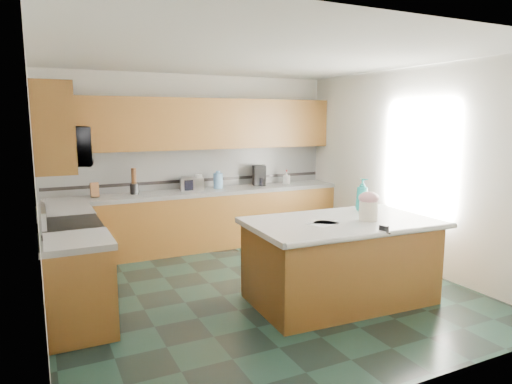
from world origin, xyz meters
TOP-DOWN VIEW (x-y plane):
  - floor at (0.00, 0.00)m, footprint 4.60×4.60m
  - ceiling at (0.00, 0.00)m, footprint 4.60×4.60m
  - wall_back at (0.00, 2.32)m, footprint 4.60×0.04m
  - wall_front at (0.00, -2.32)m, footprint 4.60×0.04m
  - wall_left at (-2.32, 0.00)m, footprint 0.04×4.60m
  - wall_right at (2.32, 0.00)m, footprint 0.04×4.60m
  - back_base_cab at (0.00, 2.00)m, footprint 4.60×0.60m
  - back_countertop at (0.00, 2.00)m, footprint 4.60×0.64m
  - back_upper_cab at (0.00, 2.13)m, footprint 4.60×0.33m
  - back_backsplash at (0.00, 2.29)m, footprint 4.60×0.02m
  - back_accent_band at (0.00, 2.28)m, footprint 4.60×0.01m
  - left_base_cab_rear at (-2.00, 1.29)m, footprint 0.60×0.82m
  - left_counter_rear at (-2.00, 1.29)m, footprint 0.64×0.82m
  - left_base_cab_front at (-2.00, -0.24)m, footprint 0.60×0.72m
  - left_counter_front at (-2.00, -0.24)m, footprint 0.64×0.72m
  - left_backsplash at (-2.29, 0.55)m, footprint 0.02×2.30m
  - left_accent_band at (-2.28, 0.55)m, footprint 0.01×2.30m
  - left_upper_cab_rear at (-2.13, 1.42)m, footprint 0.33×1.09m
  - left_upper_cab_front at (-2.13, -0.24)m, footprint 0.33×0.72m
  - range_body at (-2.00, 0.50)m, footprint 0.60×0.76m
  - range_oven_door at (-1.71, 0.50)m, footprint 0.02×0.68m
  - range_cooktop at (-2.00, 0.50)m, footprint 0.62×0.78m
  - range_handle at (-1.68, 0.50)m, footprint 0.02×0.66m
  - range_backguard at (-2.26, 0.50)m, footprint 0.06×0.76m
  - microwave at (-2.00, 0.50)m, footprint 0.50×0.73m
  - island_base at (0.68, -0.68)m, footprint 1.98×1.19m
  - island_top at (0.68, -0.68)m, footprint 2.08×1.29m
  - island_bullnose at (0.68, -1.28)m, footprint 2.03×0.15m
  - treat_jar at (0.95, -0.82)m, footprint 0.26×0.26m
  - treat_jar_lid at (0.95, -0.82)m, footprint 0.22×0.22m
  - treat_jar_knob at (0.95, -0.82)m, footprint 0.07×0.03m
  - treat_jar_knob_end_l at (0.91, -0.82)m, footprint 0.04×0.04m
  - treat_jar_knob_end_r at (0.98, -0.82)m, footprint 0.04×0.04m
  - soap_bottle_island at (1.23, -0.36)m, footprint 0.18×0.18m
  - paper_sheet_a at (0.41, -0.74)m, footprint 0.36×0.32m
  - paper_sheet_b at (0.47, -0.70)m, footprint 0.32×0.31m
  - clamp_body at (0.77, -1.26)m, footprint 0.06×0.10m
  - clamp_handle at (0.77, -1.32)m, footprint 0.02×0.07m
  - knife_block at (-1.56, 2.05)m, footprint 0.11×0.15m
  - utensil_crock at (-1.00, 2.08)m, footprint 0.12×0.12m
  - utensil_bundle at (-1.00, 2.08)m, footprint 0.07×0.07m
  - toaster_oven at (-0.13, 2.05)m, footprint 0.39×0.30m
  - toaster_oven_door at (-0.13, 1.94)m, footprint 0.31×0.01m
  - paper_towel at (0.01, 2.10)m, footprint 0.11×0.11m
  - paper_towel_base at (0.01, 2.10)m, footprint 0.16×0.16m
  - water_jug at (0.31, 2.06)m, footprint 0.15×0.15m
  - water_jug_neck at (0.31, 2.06)m, footprint 0.07×0.07m
  - coffee_maker at (1.05, 2.08)m, footprint 0.25×0.26m
  - coffee_carafe at (1.05, 2.03)m, footprint 0.14×0.14m
  - soap_bottle_back at (1.56, 2.05)m, footprint 0.13×0.13m
  - soap_back_cap at (1.56, 2.05)m, footprint 0.02×0.02m
  - window_light_proxy at (2.29, -0.20)m, footprint 0.02×1.40m

SIDE VIEW (x-z plane):
  - floor at x=0.00m, z-range 0.00..0.00m
  - range_oven_door at x=-1.71m, z-range 0.12..0.68m
  - back_base_cab at x=0.00m, z-range 0.00..0.86m
  - left_base_cab_rear at x=-2.00m, z-range 0.00..0.86m
  - left_base_cab_front at x=-2.00m, z-range 0.00..0.86m
  - island_base at x=0.68m, z-range 0.00..0.86m
  - range_body at x=-2.00m, z-range 0.00..0.88m
  - range_handle at x=-1.68m, z-range 0.77..0.79m
  - back_countertop at x=0.00m, z-range 0.86..0.92m
  - left_counter_rear at x=-2.00m, z-range 0.86..0.92m
  - left_counter_front at x=-2.00m, z-range 0.86..0.92m
  - island_top at x=0.68m, z-range 0.86..0.92m
  - island_bullnose at x=0.68m, z-range 0.86..0.92m
  - range_cooktop at x=-2.00m, z-range 0.88..0.92m
  - clamp_handle at x=0.77m, z-range 0.90..0.92m
  - paper_sheet_a at x=0.41m, z-range 0.92..0.92m
  - paper_sheet_b at x=0.47m, z-range 0.92..0.92m
  - paper_towel_base at x=0.01m, z-range 0.92..0.93m
  - clamp_body at x=0.77m, z-range 0.89..0.97m
  - coffee_carafe at x=1.05m, z-range 0.92..1.06m
  - utensil_crock at x=-1.00m, z-range 0.92..1.08m
  - toaster_oven at x=-0.13m, z-range 0.92..1.12m
  - toaster_oven_door at x=-0.13m, z-range 0.94..1.10m
  - range_backguard at x=-2.26m, z-range 0.93..1.11m
  - knife_block at x=-1.56m, z-range 0.91..1.13m
  - soap_bottle_back at x=1.56m, z-range 0.92..1.13m
  - treat_jar at x=0.95m, z-range 0.92..1.13m
  - back_accent_band at x=0.00m, z-range 1.02..1.06m
  - left_accent_band at x=-2.28m, z-range 1.02..1.06m
  - paper_towel at x=0.01m, z-range 0.92..1.16m
  - water_jug at x=0.31m, z-range 0.92..1.17m
  - coffee_maker at x=1.05m, z-range 0.92..1.25m
  - soap_bottle_island at x=1.23m, z-range 0.92..1.31m
  - soap_back_cap at x=1.56m, z-range 1.13..1.16m
  - treat_jar_lid at x=0.95m, z-range 1.10..1.24m
  - water_jug_neck at x=0.31m, z-range 1.17..1.20m
  - utensil_bundle at x=-1.00m, z-range 1.08..1.31m
  - treat_jar_knob at x=0.95m, z-range 1.20..1.23m
  - treat_jar_knob_end_l at x=0.91m, z-range 1.19..1.23m
  - treat_jar_knob_end_r at x=0.98m, z-range 1.19..1.23m
  - back_backsplash at x=0.00m, z-range 0.92..1.55m
  - left_backsplash at x=-2.29m, z-range 0.92..1.55m
  - wall_back at x=0.00m, z-range 0.00..2.70m
  - wall_front at x=0.00m, z-range 0.00..2.70m
  - wall_left at x=-2.32m, z-range 0.00..2.70m
  - wall_right at x=2.32m, z-range 0.00..2.70m
  - window_light_proxy at x=2.29m, z-range 0.95..2.05m
  - microwave at x=-2.00m, z-range 1.53..1.94m
  - back_upper_cab at x=0.00m, z-range 1.55..2.33m
  - left_upper_cab_rear at x=-2.13m, z-range 1.55..2.33m
  - left_upper_cab_front at x=-2.13m, z-range 1.55..2.33m
  - ceiling at x=0.00m, z-range 2.70..2.70m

